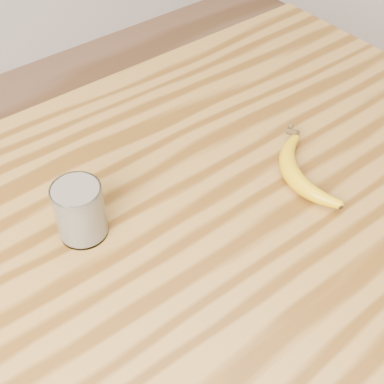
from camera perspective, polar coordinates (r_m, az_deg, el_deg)
table at (r=0.96m, az=1.18°, el=-6.08°), size 1.20×0.80×0.90m
smoothie_glass at (r=0.80m, az=-11.88°, el=-1.95°), size 0.07×0.07×0.09m
banana at (r=0.90m, az=10.56°, el=1.86°), size 0.18×0.27×0.03m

